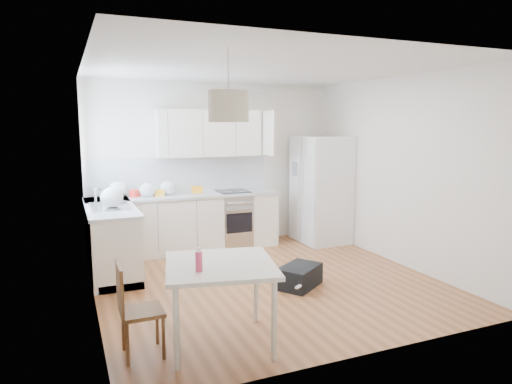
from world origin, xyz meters
TOP-DOWN VIEW (x-y plane):
  - floor at (0.00, 0.00)m, footprint 4.20×4.20m
  - ceiling at (0.00, 0.00)m, footprint 4.20×4.20m
  - wall_back at (0.00, 2.10)m, footprint 4.20×0.00m
  - wall_left at (-2.10, 0.00)m, footprint 0.00×4.20m
  - wall_right at (2.10, 0.00)m, footprint 0.00×4.20m
  - window_glassblock at (-2.09, 1.15)m, footprint 0.02×1.00m
  - cabinets_back at (-0.60, 1.80)m, footprint 3.00×0.60m
  - cabinets_left at (-1.80, 1.20)m, footprint 0.60×1.80m
  - counter_back at (-0.60, 1.80)m, footprint 3.02×0.64m
  - counter_left at (-1.80, 1.20)m, footprint 0.64×1.82m
  - backsplash_back at (-0.60, 2.09)m, footprint 3.00×0.01m
  - backsplash_left at (-2.09, 1.20)m, footprint 0.01×1.80m
  - upper_cabinets at (-0.15, 1.94)m, footprint 1.70×0.32m
  - range_oven at (0.20, 1.80)m, footprint 0.50×0.61m
  - sink at (-1.80, 1.15)m, footprint 0.50×0.80m
  - refrigerator at (1.73, 1.51)m, footprint 0.87×0.91m
  - dining_table at (-1.08, -1.39)m, footprint 1.15×1.15m
  - dining_chair at (-1.78, -1.33)m, footprint 0.36×0.36m
  - drink_bottle at (-1.32, -1.54)m, footprint 0.07×0.07m
  - gym_bag at (0.30, -0.36)m, footprint 0.69×0.64m
  - pendant_lamp at (-0.94, -1.24)m, footprint 0.43×0.43m
  - grocery_bag_a at (-1.62, 1.85)m, footprint 0.29×0.24m
  - grocery_bag_b at (-1.20, 1.75)m, footprint 0.24×0.21m
  - grocery_bag_c at (-0.87, 1.84)m, footprint 0.25×0.21m
  - grocery_bag_d at (-1.78, 1.46)m, footprint 0.22×0.18m
  - grocery_bag_e at (-1.78, 1.05)m, footprint 0.30×0.25m
  - snack_orange at (-0.39, 1.87)m, footprint 0.16×0.11m
  - snack_yellow at (-1.02, 1.77)m, footprint 0.16×0.11m
  - snack_red at (-1.36, 1.86)m, footprint 0.18×0.17m

SIDE VIEW (x-z plane):
  - floor at x=0.00m, z-range 0.00..0.00m
  - gym_bag at x=0.30m, z-range 0.00..0.27m
  - dining_chair at x=-1.78m, z-range 0.00..0.84m
  - cabinets_back at x=-0.60m, z-range 0.00..0.88m
  - cabinets_left at x=-1.80m, z-range 0.00..0.88m
  - range_oven at x=0.20m, z-range 0.00..0.88m
  - dining_table at x=-1.08m, z-range 0.30..1.07m
  - drink_bottle at x=-1.32m, z-range 0.77..0.98m
  - counter_back at x=-0.60m, z-range 0.88..0.92m
  - counter_left at x=-1.80m, z-range 0.88..0.92m
  - refrigerator at x=1.73m, z-range 0.00..1.82m
  - sink at x=-1.80m, z-range 0.84..0.99m
  - snack_yellow at x=-1.02m, z-range 0.92..1.02m
  - snack_red at x=-1.36m, z-range 0.92..1.03m
  - snack_orange at x=-0.39m, z-range 0.92..1.03m
  - grocery_bag_d at x=-1.78m, z-range 0.92..1.11m
  - grocery_bag_b at x=-1.20m, z-range 0.92..1.14m
  - grocery_bag_c at x=-0.87m, z-range 0.92..1.15m
  - grocery_bag_a at x=-1.62m, z-range 0.92..1.18m
  - grocery_bag_e at x=-1.78m, z-range 0.92..1.19m
  - backsplash_back at x=-0.60m, z-range 0.92..1.50m
  - backsplash_left at x=-2.09m, z-range 0.92..1.50m
  - wall_back at x=0.00m, z-range -0.75..3.45m
  - wall_left at x=-2.10m, z-range -0.75..3.45m
  - wall_right at x=2.10m, z-range -0.75..3.45m
  - window_glassblock at x=-2.09m, z-range 1.25..2.25m
  - upper_cabinets at x=-0.15m, z-range 1.50..2.25m
  - pendant_lamp at x=-0.94m, z-range 2.04..2.32m
  - ceiling at x=0.00m, z-range 2.70..2.70m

